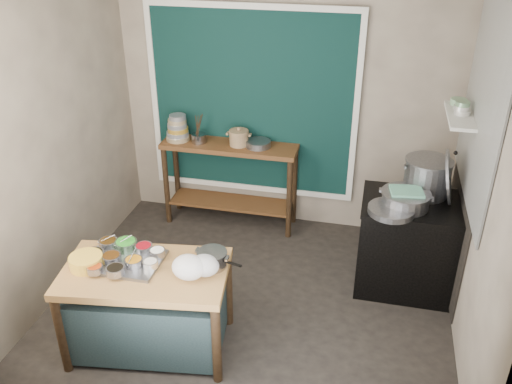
% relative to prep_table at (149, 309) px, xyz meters
% --- Properties ---
extents(floor, '(3.50, 3.00, 0.02)m').
position_rel_prep_table_xyz_m(floor, '(0.65, 0.75, -0.39)').
color(floor, '#2B2621').
rests_on(floor, ground).
extents(back_wall, '(3.50, 0.02, 2.80)m').
position_rel_prep_table_xyz_m(back_wall, '(0.65, 2.26, 1.02)').
color(back_wall, gray).
rests_on(back_wall, floor).
extents(left_wall, '(0.02, 3.00, 2.80)m').
position_rel_prep_table_xyz_m(left_wall, '(-1.11, 0.75, 1.02)').
color(left_wall, gray).
rests_on(left_wall, floor).
extents(right_wall, '(0.02, 3.00, 2.80)m').
position_rel_prep_table_xyz_m(right_wall, '(2.41, 0.75, 1.02)').
color(right_wall, gray).
rests_on(right_wall, floor).
extents(curtain_panel, '(2.10, 0.02, 1.90)m').
position_rel_prep_table_xyz_m(curtain_panel, '(0.30, 2.22, 0.98)').
color(curtain_panel, black).
rests_on(curtain_panel, back_wall).
extents(curtain_frame, '(2.22, 0.03, 2.02)m').
position_rel_prep_table_xyz_m(curtain_frame, '(0.30, 2.21, 0.98)').
color(curtain_frame, beige).
rests_on(curtain_frame, back_wall).
extents(tile_panel, '(0.02, 1.70, 1.70)m').
position_rel_prep_table_xyz_m(tile_panel, '(2.38, 1.30, 1.48)').
color(tile_panel, '#B2B2AA').
rests_on(tile_panel, right_wall).
extents(soot_patch, '(0.01, 1.30, 1.30)m').
position_rel_prep_table_xyz_m(soot_patch, '(2.39, 1.40, 0.32)').
color(soot_patch, black).
rests_on(soot_patch, right_wall).
extents(wall_shelf, '(0.22, 0.70, 0.03)m').
position_rel_prep_table_xyz_m(wall_shelf, '(2.28, 1.60, 1.23)').
color(wall_shelf, beige).
rests_on(wall_shelf, right_wall).
extents(prep_table, '(1.34, 0.89, 0.75)m').
position_rel_prep_table_xyz_m(prep_table, '(0.00, 0.00, 0.00)').
color(prep_table, olive).
rests_on(prep_table, floor).
extents(back_counter, '(1.45, 0.40, 0.95)m').
position_rel_prep_table_xyz_m(back_counter, '(0.10, 2.03, 0.10)').
color(back_counter, '#512E17').
rests_on(back_counter, floor).
extents(stove_block, '(0.90, 0.68, 0.85)m').
position_rel_prep_table_xyz_m(stove_block, '(2.00, 1.30, 0.05)').
color(stove_block, black).
rests_on(stove_block, floor).
extents(stove_top, '(0.92, 0.69, 0.03)m').
position_rel_prep_table_xyz_m(stove_top, '(2.00, 1.30, 0.49)').
color(stove_top, black).
rests_on(stove_top, stove_block).
extents(condiment_tray, '(0.58, 0.41, 0.03)m').
position_rel_prep_table_xyz_m(condiment_tray, '(-0.19, 0.05, 0.39)').
color(condiment_tray, gray).
rests_on(condiment_tray, prep_table).
extents(condiment_bowls, '(0.60, 0.49, 0.07)m').
position_rel_prep_table_xyz_m(condiment_bowls, '(-0.22, 0.07, 0.43)').
color(condiment_bowls, gray).
rests_on(condiment_bowls, condiment_tray).
extents(yellow_basin, '(0.33, 0.33, 0.10)m').
position_rel_prep_table_xyz_m(yellow_basin, '(-0.44, -0.06, 0.42)').
color(yellow_basin, gold).
rests_on(yellow_basin, prep_table).
extents(saucepan, '(0.28, 0.28, 0.13)m').
position_rel_prep_table_xyz_m(saucepan, '(0.49, 0.16, 0.44)').
color(saucepan, gray).
rests_on(saucepan, prep_table).
extents(plastic_bag_a, '(0.29, 0.27, 0.19)m').
position_rel_prep_table_xyz_m(plastic_bag_a, '(0.36, -0.01, 0.47)').
color(plastic_bag_a, white).
rests_on(plastic_bag_a, prep_table).
extents(plastic_bag_b, '(0.27, 0.25, 0.16)m').
position_rel_prep_table_xyz_m(plastic_bag_b, '(0.46, 0.05, 0.46)').
color(plastic_bag_b, white).
rests_on(plastic_bag_b, prep_table).
extents(bowl_stack, '(0.25, 0.25, 0.28)m').
position_rel_prep_table_xyz_m(bowl_stack, '(-0.46, 2.03, 0.70)').
color(bowl_stack, tan).
rests_on(bowl_stack, back_counter).
extents(utensil_cup, '(0.20, 0.20, 0.10)m').
position_rel_prep_table_xyz_m(utensil_cup, '(-0.23, 2.01, 0.62)').
color(utensil_cup, gray).
rests_on(utensil_cup, back_counter).
extents(ceramic_crock, '(0.23, 0.23, 0.14)m').
position_rel_prep_table_xyz_m(ceramic_crock, '(0.21, 2.03, 0.65)').
color(ceramic_crock, olive).
rests_on(ceramic_crock, back_counter).
extents(wide_bowl, '(0.32, 0.32, 0.07)m').
position_rel_prep_table_xyz_m(wide_bowl, '(0.41, 2.04, 0.61)').
color(wide_bowl, gray).
rests_on(wide_bowl, back_counter).
extents(stock_pot, '(0.55, 0.55, 0.34)m').
position_rel_prep_table_xyz_m(stock_pot, '(2.08, 1.49, 0.67)').
color(stock_pot, gray).
rests_on(stock_pot, stove_top).
extents(pot_lid, '(0.17, 0.49, 0.48)m').
position_rel_prep_table_xyz_m(pot_lid, '(2.24, 1.39, 0.74)').
color(pot_lid, gray).
rests_on(pot_lid, stove_top).
extents(steamer, '(0.49, 0.49, 0.14)m').
position_rel_prep_table_xyz_m(steamer, '(1.90, 1.21, 0.57)').
color(steamer, gray).
rests_on(steamer, stove_top).
extents(green_cloth, '(0.30, 0.25, 0.02)m').
position_rel_prep_table_xyz_m(green_cloth, '(1.90, 1.21, 0.66)').
color(green_cloth, '#5EAA7B').
rests_on(green_cloth, steamer).
extents(shallow_pan, '(0.46, 0.46, 0.05)m').
position_rel_prep_table_xyz_m(shallow_pan, '(1.79, 1.07, 0.53)').
color(shallow_pan, gray).
rests_on(shallow_pan, stove_top).
extents(shelf_bowl_stack, '(0.14, 0.14, 0.11)m').
position_rel_prep_table_xyz_m(shelf_bowl_stack, '(2.28, 1.59, 1.29)').
color(shelf_bowl_stack, silver).
rests_on(shelf_bowl_stack, wall_shelf).
extents(shelf_bowl_green, '(0.18, 0.18, 0.05)m').
position_rel_prep_table_xyz_m(shelf_bowl_green, '(2.28, 1.86, 1.27)').
color(shelf_bowl_green, gray).
rests_on(shelf_bowl_green, wall_shelf).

